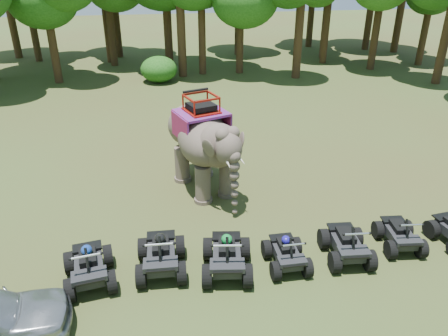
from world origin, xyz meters
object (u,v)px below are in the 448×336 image
at_px(atv_2, 227,251).
at_px(atv_5, 400,231).
at_px(elephant, 203,143).
at_px(atv_1, 161,250).
at_px(atv_4, 347,240).
at_px(atv_0, 88,262).
at_px(atv_3, 287,250).

relative_size(atv_2, atv_5, 1.19).
height_order(elephant, atv_1, elephant).
bearing_deg(atv_4, atv_5, 12.89).
bearing_deg(atv_2, atv_1, 177.42).
bearing_deg(atv_0, atv_3, -11.11).
relative_size(atv_3, atv_4, 0.89).
bearing_deg(atv_4, elephant, 130.86).
bearing_deg(atv_1, atv_2, -8.60).
xyz_separation_m(atv_0, atv_3, (5.47, -0.19, -0.10)).
height_order(atv_2, atv_3, atv_2).
bearing_deg(atv_5, atv_2, -171.05).
xyz_separation_m(elephant, atv_3, (1.78, -5.00, -1.28)).
distance_m(atv_3, atv_4, 1.84).
bearing_deg(atv_0, atv_1, -3.81).
bearing_deg(elephant, atv_1, -130.00).
distance_m(elephant, atv_4, 6.23).
distance_m(elephant, atv_5, 7.27).
distance_m(atv_0, atv_3, 5.48).
distance_m(atv_4, atv_5, 1.84).
distance_m(atv_0, atv_4, 7.31).
xyz_separation_m(atv_0, atv_4, (7.31, -0.11, -0.03)).
bearing_deg(atv_3, atv_0, 177.49).
relative_size(atv_1, atv_3, 1.20).
xyz_separation_m(atv_2, atv_5, (5.38, 0.32, -0.11)).
bearing_deg(atv_1, atv_5, 1.92).
height_order(atv_1, atv_2, atv_2).
relative_size(elephant, atv_3, 2.87).
bearing_deg(atv_5, atv_3, -168.95).
xyz_separation_m(atv_0, atv_5, (9.13, 0.16, -0.08)).
bearing_deg(elephant, atv_3, -89.68).
xyz_separation_m(elephant, atv_5, (5.44, -4.65, -1.27)).
bearing_deg(atv_5, elephant, 145.03).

